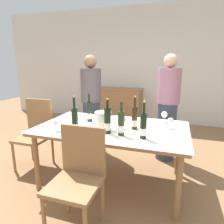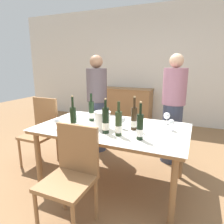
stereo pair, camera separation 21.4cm
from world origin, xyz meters
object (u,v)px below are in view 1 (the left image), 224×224
Objects in this scene: wine_glass_2 at (171,121)px; dining_table at (112,132)px; wine_glass_3 at (75,118)px; wine_bottle_3 at (75,122)px; person_guest_left at (167,109)px; ice_bucket at (103,120)px; wine_bottle_0 at (143,126)px; chair_left_end at (36,129)px; wine_glass_0 at (164,115)px; person_host at (91,105)px; wine_bottle_4 at (108,121)px; wine_bottle_5 at (121,124)px; chair_near_front at (78,172)px; wine_bottle_2 at (134,118)px; sideboard_cabinet at (116,105)px; wine_bottle_1 at (89,112)px; wine_glass_4 at (123,120)px; wine_glass_1 at (57,123)px.

dining_table is at bearing -168.16° from wine_glass_2.
wine_bottle_3 is at bearing -62.25° from wine_glass_3.
wine_glass_2 is 0.73m from person_guest_left.
ice_bucket is 0.50m from wine_bottle_0.
chair_left_end reaches higher than wine_glass_2.
wine_glass_0 is 1.26m from person_host.
wine_bottle_4 is at bearing -132.29° from wine_glass_0.
wine_bottle_3 is at bearing -164.44° from wine_bottle_5.
person_host is at bearing 105.65° from wine_bottle_3.
chair_left_end is at bearing 142.70° from chair_near_front.
sideboard_cabinet is at bearing 111.00° from wine_bottle_2.
wine_bottle_0 is (0.48, -0.15, 0.02)m from ice_bucket.
chair_near_front is 1.38m from chair_left_end.
wine_bottle_1 reaches higher than sideboard_cabinet.
person_guest_left reaches higher than chair_left_end.
wine_bottle_2 is at bearing 69.16° from wine_bottle_5.
wine_bottle_1 is at bearing -165.06° from wine_glass_0.
ice_bucket is 1.39× the size of wine_glass_4.
wine_bottle_2 is at bearing -110.32° from person_guest_left.
person_guest_left is at bearing 88.04° from wine_glass_0.
sideboard_cabinet is 6.40× the size of ice_bucket.
wine_bottle_5 is (0.16, -0.02, -0.01)m from wine_bottle_4.
wine_glass_2 is at bearing -60.69° from sideboard_cabinet.
wine_bottle_0 is 0.99× the size of wine_bottle_2.
chair_left_end is at bearing 169.43° from ice_bucket.
wine_bottle_4 reaches higher than ice_bucket.
chair_left_end is (-1.83, -0.05, -0.27)m from wine_glass_2.
person_host is at bearing 132.78° from wine_glass_4.
wine_glass_4 is at bearing -137.15° from wine_glass_0.
wine_glass_4 is at bearing -172.09° from wine_bottle_2.
sideboard_cabinet is at bearing 111.74° from wine_bottle_0.
person_host is (-0.79, 1.03, -0.05)m from wine_bottle_5.
wine_bottle_5 is at bearing -13.95° from chair_left_end.
wine_bottle_2 is 2.65× the size of wine_glass_0.
wine_glass_2 is at bearing 1.43° from chair_left_end.
wine_bottle_4 reaches higher than wine_glass_0.
wine_glass_0 is at bearing 51.52° from wine_bottle_2.
wine_bottle_1 is at bearing 2.86° from chair_left_end.
sideboard_cabinet is 3.16m from wine_bottle_0.
dining_table is at bearing -74.20° from sideboard_cabinet.
chair_near_front reaches higher than wine_glass_4.
wine_bottle_2 is (0.62, -0.14, -0.00)m from wine_bottle_1.
chair_near_front is at bearing -41.51° from wine_glass_1.
wine_glass_0 is (1.32, -2.26, 0.40)m from sideboard_cabinet.
ice_bucket is at bearing -156.90° from wine_glass_4.
chair_left_end is (-0.64, 0.43, -0.28)m from wine_glass_1.
wine_bottle_1 is at bearing 152.49° from wine_bottle_0.
wine_bottle_5 is (0.46, 0.13, -0.01)m from wine_bottle_3.
wine_bottle_4 is (0.37, -0.36, 0.01)m from wine_bottle_1.
dining_table is 4.60× the size of wine_bottle_4.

